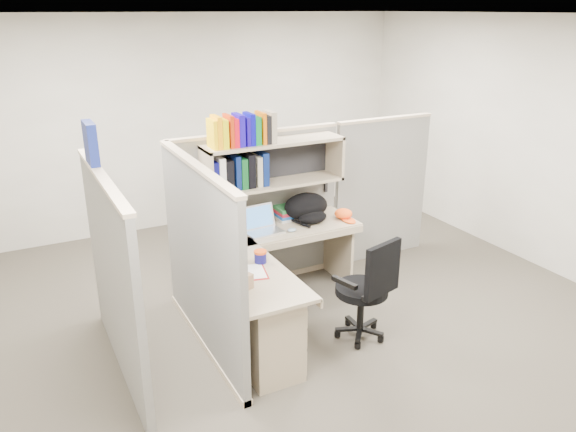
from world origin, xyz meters
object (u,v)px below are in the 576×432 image
laptop (264,220)px  backpack (309,208)px  snack_canister (260,256)px  desk (272,303)px  task_chair (365,304)px

laptop → backpack: bearing=3.7°
snack_canister → backpack: bearing=38.6°
desk → task_chair: (0.78, -0.24, -0.10)m
laptop → task_chair: (0.48, -1.03, -0.51)m
laptop → task_chair: laptop is taller
desk → task_chair: size_ratio=1.81×
snack_canister → task_chair: 1.00m
desk → snack_canister: (-0.01, 0.20, 0.35)m
laptop → task_chair: size_ratio=0.36×
snack_canister → laptop: bearing=62.6°
backpack → snack_canister: size_ratio=4.26×
desk → task_chair: task_chair is taller
desk → laptop: bearing=69.2°
desk → backpack: 1.28m
desk → backpack: (0.84, 0.87, 0.43)m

